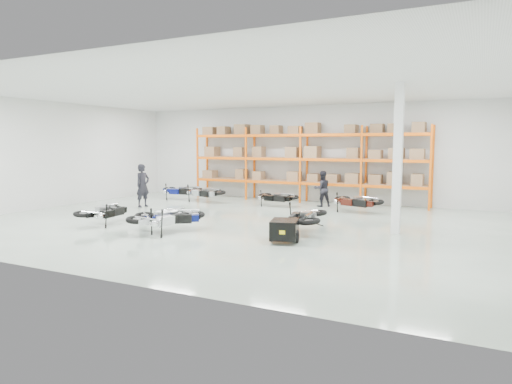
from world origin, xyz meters
The scene contains 14 objects.
room centered at (0.00, 0.00, 2.25)m, with size 18.00×18.00×18.00m.
pallet_rack centered at (0.00, 6.45, 2.26)m, with size 11.28×0.98×3.62m.
structural_column centered at (5.20, 0.50, 2.25)m, with size 0.25×0.25×4.50m, color white.
moto_blue_centre centered at (-1.13, -2.27, 0.57)m, with size 0.83×1.86×1.14m, color #070E4B, non-canonical shape.
moto_silver_left centered at (-1.12, -2.58, 0.59)m, with size 0.86×1.94×1.19m, color silver, non-canonical shape.
moto_black_far_left centered at (-3.83, -2.29, 0.55)m, with size 0.80×1.79×1.10m, color black, non-canonical shape.
moto_touring_right centered at (2.70, -0.62, 0.60)m, with size 0.88×1.97×1.20m, color black, non-canonical shape.
trailer centered at (2.70, -2.22, 0.37)m, with size 0.91×1.55×0.63m.
moto_back_a centered at (-5.65, 4.61, 0.57)m, with size 0.83×1.86×1.14m, color navy, non-canonical shape.
moto_back_b centered at (-4.13, 4.33, 0.58)m, with size 0.84×1.89×1.15m, color #ADB3B7, non-canonical shape.
moto_back_c centered at (-0.50, 4.42, 0.51)m, with size 0.75×1.68×1.03m, color black, non-canonical shape.
moto_back_d centered at (3.04, 4.21, 0.56)m, with size 0.82×1.85×1.13m, color #3C110C, non-canonical shape.
person_left centered at (-5.60, 1.76, 0.92)m, with size 0.67×0.44×1.85m, color black.
person_back centered at (1.31, 5.25, 0.77)m, with size 0.75×0.59×1.55m, color black.
Camera 1 is at (7.47, -13.57, 2.69)m, focal length 32.00 mm.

